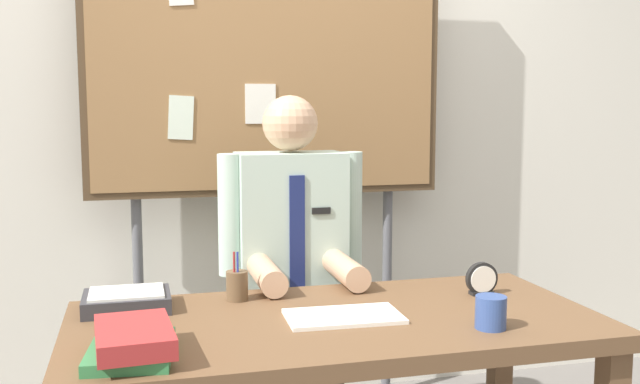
{
  "coord_description": "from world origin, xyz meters",
  "views": [
    {
      "loc": [
        -0.56,
        -1.96,
        1.36
      ],
      "look_at": [
        0.0,
        0.19,
        1.1
      ],
      "focal_mm": 39.92,
      "sensor_mm": 36.0,
      "label": 1
    }
  ],
  "objects_px": {
    "bulletin_board": "(268,59)",
    "pen_holder": "(237,285)",
    "coffee_mug": "(491,312)",
    "open_notebook": "(344,316)",
    "desk_clock": "(482,280)",
    "person": "(291,294)",
    "desk": "(336,348)",
    "paper_tray": "(127,301)",
    "book_stack": "(133,342)"
  },
  "relations": [
    {
      "from": "bulletin_board",
      "to": "pen_holder",
      "type": "bearing_deg",
      "value": -107.51
    },
    {
      "from": "coffee_mug",
      "to": "open_notebook",
      "type": "bearing_deg",
      "value": 152.22
    },
    {
      "from": "desk_clock",
      "to": "coffee_mug",
      "type": "bearing_deg",
      "value": -113.55
    },
    {
      "from": "bulletin_board",
      "to": "desk_clock",
      "type": "height_order",
      "value": "bulletin_board"
    },
    {
      "from": "person",
      "to": "open_notebook",
      "type": "bearing_deg",
      "value": -88.49
    },
    {
      "from": "bulletin_board",
      "to": "coffee_mug",
      "type": "relative_size",
      "value": 23.85
    },
    {
      "from": "open_notebook",
      "to": "pen_holder",
      "type": "distance_m",
      "value": 0.39
    },
    {
      "from": "open_notebook",
      "to": "pen_holder",
      "type": "relative_size",
      "value": 2.1
    },
    {
      "from": "open_notebook",
      "to": "desk_clock",
      "type": "bearing_deg",
      "value": 15.14
    },
    {
      "from": "person",
      "to": "open_notebook",
      "type": "xyz_separation_m",
      "value": [
        0.02,
        -0.64,
        0.1
      ]
    },
    {
      "from": "desk",
      "to": "paper_tray",
      "type": "relative_size",
      "value": 5.99
    },
    {
      "from": "bulletin_board",
      "to": "desk_clock",
      "type": "bearing_deg",
      "value": -60.66
    },
    {
      "from": "desk",
      "to": "person",
      "type": "distance_m",
      "value": 0.62
    },
    {
      "from": "open_notebook",
      "to": "paper_tray",
      "type": "relative_size",
      "value": 1.29
    },
    {
      "from": "bulletin_board",
      "to": "desk_clock",
      "type": "xyz_separation_m",
      "value": [
        0.53,
        -0.95,
        -0.77
      ]
    },
    {
      "from": "pen_holder",
      "to": "paper_tray",
      "type": "distance_m",
      "value": 0.34
    },
    {
      "from": "desk",
      "to": "desk_clock",
      "type": "relative_size",
      "value": 14.42
    },
    {
      "from": "coffee_mug",
      "to": "paper_tray",
      "type": "bearing_deg",
      "value": 155.49
    },
    {
      "from": "paper_tray",
      "to": "book_stack",
      "type": "bearing_deg",
      "value": -87.59
    },
    {
      "from": "open_notebook",
      "to": "bulletin_board",
      "type": "bearing_deg",
      "value": 90.9
    },
    {
      "from": "person",
      "to": "desk_clock",
      "type": "height_order",
      "value": "person"
    },
    {
      "from": "paper_tray",
      "to": "pen_holder",
      "type": "bearing_deg",
      "value": 3.44
    },
    {
      "from": "bulletin_board",
      "to": "book_stack",
      "type": "relative_size",
      "value": 7.23
    },
    {
      "from": "desk",
      "to": "pen_holder",
      "type": "relative_size",
      "value": 9.74
    },
    {
      "from": "person",
      "to": "paper_tray",
      "type": "relative_size",
      "value": 5.41
    },
    {
      "from": "coffee_mug",
      "to": "pen_holder",
      "type": "xyz_separation_m",
      "value": [
        -0.65,
        0.47,
        0.0
      ]
    },
    {
      "from": "desk",
      "to": "open_notebook",
      "type": "height_order",
      "value": "open_notebook"
    },
    {
      "from": "desk",
      "to": "book_stack",
      "type": "distance_m",
      "value": 0.63
    },
    {
      "from": "coffee_mug",
      "to": "paper_tray",
      "type": "relative_size",
      "value": 0.36
    },
    {
      "from": "bulletin_board",
      "to": "paper_tray",
      "type": "height_order",
      "value": "bulletin_board"
    },
    {
      "from": "desk",
      "to": "pen_holder",
      "type": "xyz_separation_m",
      "value": [
        -0.26,
        0.26,
        0.14
      ]
    },
    {
      "from": "pen_holder",
      "to": "person",
      "type": "bearing_deg",
      "value": 54.73
    },
    {
      "from": "open_notebook",
      "to": "pen_holder",
      "type": "height_order",
      "value": "pen_holder"
    },
    {
      "from": "pen_holder",
      "to": "book_stack",
      "type": "bearing_deg",
      "value": -125.14
    },
    {
      "from": "desk",
      "to": "bulletin_board",
      "type": "xyz_separation_m",
      "value": [
        -0.0,
        1.07,
        0.92
      ]
    },
    {
      "from": "person",
      "to": "book_stack",
      "type": "xyz_separation_m",
      "value": [
        -0.58,
        -0.82,
        0.13
      ]
    },
    {
      "from": "open_notebook",
      "to": "pen_holder",
      "type": "bearing_deg",
      "value": 134.92
    },
    {
      "from": "bulletin_board",
      "to": "desk_clock",
      "type": "relative_size",
      "value": 20.38
    },
    {
      "from": "desk_clock",
      "to": "paper_tray",
      "type": "height_order",
      "value": "desk_clock"
    },
    {
      "from": "person",
      "to": "open_notebook",
      "type": "height_order",
      "value": "person"
    },
    {
      "from": "book_stack",
      "to": "paper_tray",
      "type": "distance_m",
      "value": 0.44
    },
    {
      "from": "bulletin_board",
      "to": "open_notebook",
      "type": "relative_size",
      "value": 6.55
    },
    {
      "from": "desk_clock",
      "to": "coffee_mug",
      "type": "height_order",
      "value": "desk_clock"
    },
    {
      "from": "bulletin_board",
      "to": "book_stack",
      "type": "distance_m",
      "value": 1.6
    },
    {
      "from": "person",
      "to": "book_stack",
      "type": "bearing_deg",
      "value": -125.2
    },
    {
      "from": "desk",
      "to": "bulletin_board",
      "type": "distance_m",
      "value": 1.41
    },
    {
      "from": "book_stack",
      "to": "open_notebook",
      "type": "distance_m",
      "value": 0.63
    },
    {
      "from": "desk",
      "to": "book_stack",
      "type": "relative_size",
      "value": 5.11
    },
    {
      "from": "book_stack",
      "to": "open_notebook",
      "type": "bearing_deg",
      "value": 17.11
    },
    {
      "from": "book_stack",
      "to": "open_notebook",
      "type": "height_order",
      "value": "book_stack"
    }
  ]
}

